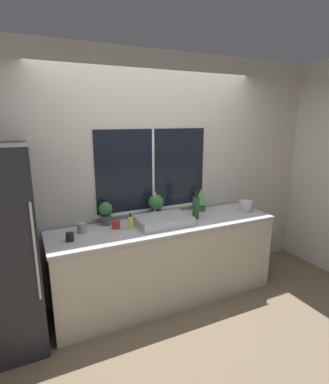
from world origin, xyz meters
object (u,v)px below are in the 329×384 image
(potted_plant_right, at_px, (201,198))
(potted_plant_center, at_px, (156,204))
(sink, at_px, (163,220))
(mug_red, at_px, (116,225))
(bottle_tall, at_px, (196,207))
(mug_grey, at_px, (82,228))
(potted_plant_left, at_px, (106,212))
(mug_black, at_px, (70,237))
(soap_bottle, at_px, (131,223))
(kettle, at_px, (246,206))

(potted_plant_right, bearing_deg, potted_plant_center, 180.00)
(sink, xyz_separation_m, mug_red, (-0.49, 0.09, -0.00))
(bottle_tall, distance_m, mug_grey, 1.24)
(potted_plant_left, bearing_deg, mug_black, -145.01)
(soap_bottle, bearing_deg, mug_red, 149.06)
(soap_bottle, distance_m, mug_red, 0.15)
(bottle_tall, bearing_deg, potted_plant_right, 47.95)
(mug_grey, bearing_deg, soap_bottle, -14.43)
(sink, xyz_separation_m, mug_black, (-0.97, -0.04, -0.01))
(potted_plant_center, relative_size, bottle_tall, 0.83)
(potted_plant_center, height_order, potted_plant_right, potted_plant_right)
(sink, relative_size, potted_plant_center, 2.15)
(potted_plant_left, height_order, soap_bottle, potted_plant_left)
(sink, distance_m, mug_red, 0.50)
(potted_plant_right, bearing_deg, bottle_tall, -132.05)
(potted_plant_right, xyz_separation_m, bottle_tall, (-0.22, -0.24, -0.03))
(potted_plant_left, xyz_separation_m, potted_plant_center, (0.58, 0.00, 0.02))
(sink, relative_size, mug_red, 6.78)
(potted_plant_right, distance_m, kettle, 0.55)
(potted_plant_left, bearing_deg, soap_bottle, -51.67)
(bottle_tall, relative_size, mug_red, 3.81)
(mug_red, bearing_deg, sink, -10.42)
(potted_plant_left, height_order, kettle, potted_plant_left)
(potted_plant_center, relative_size, mug_red, 3.15)
(sink, relative_size, mug_grey, 5.98)
(bottle_tall, bearing_deg, kettle, -1.40)
(mug_grey, bearing_deg, potted_plant_right, 4.73)
(potted_plant_left, distance_m, potted_plant_right, 1.18)
(potted_plant_right, relative_size, mug_grey, 2.86)
(bottle_tall, height_order, mug_black, bottle_tall)
(sink, height_order, mug_red, sink)
(potted_plant_center, relative_size, mug_black, 3.35)
(sink, relative_size, potted_plant_left, 2.31)
(potted_plant_center, bearing_deg, sink, -96.51)
(soap_bottle, bearing_deg, potted_plant_right, 13.67)
(soap_bottle, distance_m, bottle_tall, 0.77)
(mug_black, relative_size, kettle, 0.50)
(sink, height_order, potted_plant_center, sink)
(potted_plant_center, relative_size, potted_plant_right, 0.97)
(mug_black, height_order, kettle, kettle)
(bottle_tall, relative_size, mug_black, 4.05)
(potted_plant_right, relative_size, kettle, 1.71)
(soap_bottle, relative_size, bottle_tall, 0.52)
(soap_bottle, relative_size, kettle, 1.05)
(soap_bottle, xyz_separation_m, mug_red, (-0.13, 0.08, -0.03))
(potted_plant_left, distance_m, mug_grey, 0.31)
(sink, bearing_deg, potted_plant_left, 155.28)
(potted_plant_right, bearing_deg, sink, -158.01)
(potted_plant_center, distance_m, bottle_tall, 0.45)
(potted_plant_left, xyz_separation_m, bottle_tall, (0.96, -0.24, -0.00))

